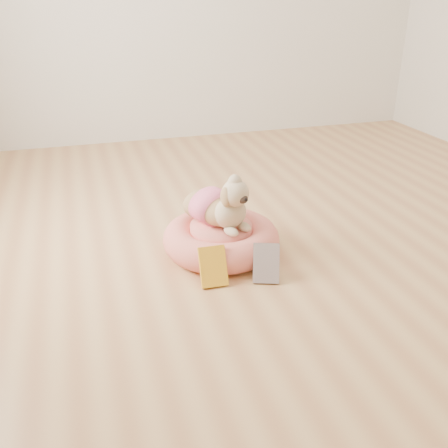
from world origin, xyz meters
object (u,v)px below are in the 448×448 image
object	(u,v)px
book_white	(266,263)
pet_bed	(221,239)
dog	(219,197)
book_yellow	(213,266)

from	to	relation	value
book_white	pet_bed	bearing A→B (deg)	130.30
pet_bed	book_white	distance (m)	0.33
dog	book_white	size ratio (longest dim) A/B	2.21
pet_bed	book_white	xyz separation A→B (m)	(0.12, -0.31, 0.01)
book_white	book_yellow	bearing A→B (deg)	-169.46
dog	book_yellow	size ratio (longest dim) A/B	2.20
pet_bed	book_white	world-z (taller)	book_white
dog	book_yellow	world-z (taller)	dog
dog	book_yellow	bearing A→B (deg)	-135.03
pet_bed	book_yellow	xyz separation A→B (m)	(-0.12, -0.27, 0.01)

